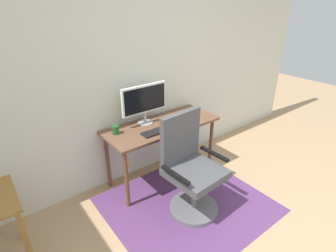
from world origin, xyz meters
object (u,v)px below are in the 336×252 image
computer_mouse (181,123)px  coffee_cup (116,130)px  desk (162,131)px  cell_phone (189,115)px  keyboard (160,130)px  office_chair (190,172)px  monitor (144,101)px

computer_mouse → coffee_cup: 0.75m
desk → cell_phone: 0.43m
keyboard → coffee_cup: 0.48m
office_chair → keyboard: bearing=88.4°
monitor → keyboard: bearing=-86.6°
coffee_cup → monitor: bearing=4.7°
desk → cell_phone: bearing=0.1°
keyboard → coffee_cup: (-0.42, 0.24, 0.04)m
desk → monitor: size_ratio=2.39×
desk → office_chair: bearing=-99.3°
keyboard → cell_phone: size_ratio=3.07×
coffee_cup → cell_phone: coffee_cup is taller
monitor → computer_mouse: (0.31, -0.28, -0.26)m
monitor → coffee_cup: 0.47m
monitor → cell_phone: monitor is taller
keyboard → coffee_cup: bearing=150.2°
cell_phone → keyboard: bearing=-152.0°
monitor → cell_phone: (0.56, -0.14, -0.28)m
desk → monitor: monitor is taller
computer_mouse → monitor: bearing=137.9°
desk → monitor: bearing=134.9°
coffee_cup → cell_phone: (0.97, -0.10, -0.04)m
computer_mouse → coffee_cup: bearing=161.0°
keyboard → cell_phone: (0.55, 0.13, -0.00)m
desk → office_chair: size_ratio=1.28×
desk → coffee_cup: size_ratio=14.51×
monitor → desk: bearing=-45.1°
keyboard → office_chair: 0.57m
monitor → computer_mouse: monitor is taller
keyboard → computer_mouse: size_ratio=4.13×
desk → keyboard: bearing=-132.2°
desk → cell_phone: cell_phone is taller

